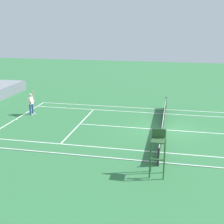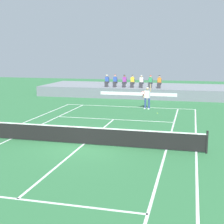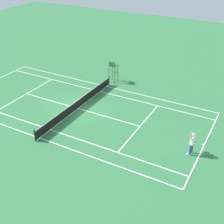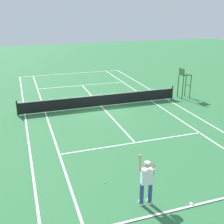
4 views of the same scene
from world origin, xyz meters
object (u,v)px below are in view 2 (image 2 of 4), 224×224
spectator_seated_0 (107,81)px  spectator_seated_1 (115,81)px  spectator_seated_2 (124,81)px  spectator_seated_3 (132,82)px  spectator_seated_5 (150,82)px  tennis_player (147,97)px  spectator_seated_4 (141,82)px  tennis_ball (157,113)px  spectator_seated_6 (159,82)px

spectator_seated_0 → spectator_seated_1: 0.88m
spectator_seated_2 → spectator_seated_3: 0.84m
spectator_seated_5 → tennis_player: spectator_seated_5 is taller
spectator_seated_1 → tennis_player: spectator_seated_1 is taller
spectator_seated_1 → spectator_seated_4: 2.76m
spectator_seated_3 → spectator_seated_4: same height
spectator_seated_1 → spectator_seated_5: bearing=0.0°
tennis_ball → spectator_seated_0: bearing=126.3°
spectator_seated_3 → spectator_seated_4: (0.93, 0.00, 0.00)m
spectator_seated_5 → tennis_ball: 8.79m
tennis_player → spectator_seated_1: bearing=122.7°
tennis_player → tennis_ball: (1.03, -1.76, -0.96)m
tennis_player → tennis_ball: tennis_player is taller
spectator_seated_1 → tennis_ball: size_ratio=18.60×
spectator_seated_3 → spectator_seated_6: bearing=0.0°
spectator_seated_2 → spectator_seated_5: (2.69, 0.00, 0.00)m
spectator_seated_2 → spectator_seated_3: bearing=0.0°
spectator_seated_4 → tennis_player: size_ratio=0.61×
spectator_seated_3 → spectator_seated_1: bearing=180.0°
spectator_seated_2 → tennis_ball: (4.34, -8.48, -1.62)m
spectator_seated_2 → spectator_seated_4: size_ratio=1.00×
spectator_seated_3 → tennis_ball: (3.50, -8.48, -1.62)m
spectator_seated_1 → spectator_seated_5: 3.68m
spectator_seated_0 → spectator_seated_3: 2.72m
spectator_seated_3 → tennis_ball: bearing=-67.6°
spectator_seated_3 → spectator_seated_6: same height
spectator_seated_0 → spectator_seated_4: same height
spectator_seated_0 → tennis_ball: 10.64m
spectator_seated_2 → tennis_ball: size_ratio=18.60×
spectator_seated_1 → tennis_ball: (5.33, -8.48, -1.62)m
spectator_seated_1 → spectator_seated_6: size_ratio=1.00×
spectator_seated_0 → spectator_seated_5: (4.57, 0.00, 0.00)m
spectator_seated_0 → spectator_seated_1: (0.88, 0.00, 0.00)m
spectator_seated_6 → spectator_seated_1: bearing=180.0°
spectator_seated_5 → tennis_ball: bearing=-79.0°
spectator_seated_4 → tennis_ball: bearing=-73.1°
spectator_seated_4 → tennis_ball: spectator_seated_4 is taller
spectator_seated_2 → spectator_seated_1: bearing=180.0°
spectator_seated_2 → spectator_seated_5: size_ratio=1.00×
spectator_seated_4 → tennis_player: spectator_seated_4 is taller
spectator_seated_2 → spectator_seated_4: (1.77, 0.00, 0.00)m
spectator_seated_6 → tennis_ball: (0.75, -8.48, -1.62)m
spectator_seated_4 → tennis_player: bearing=-77.1°
spectator_seated_5 → spectator_seated_6: size_ratio=1.00×
spectator_seated_2 → spectator_seated_3: size_ratio=1.00×
spectator_seated_3 → spectator_seated_5: size_ratio=1.00×
tennis_ball → spectator_seated_3: bearing=112.4°
spectator_seated_0 → spectator_seated_3: size_ratio=1.00×
spectator_seated_4 → spectator_seated_5: 0.92m
spectator_seated_4 → tennis_player: (1.54, -6.71, -0.66)m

